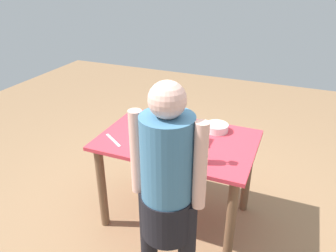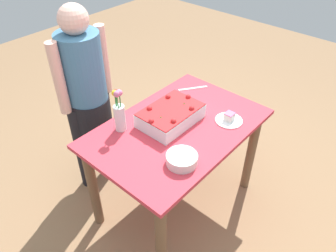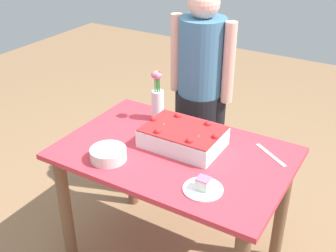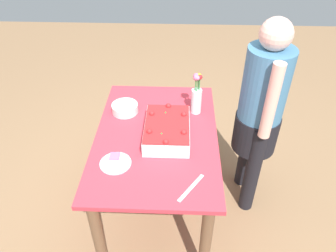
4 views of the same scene
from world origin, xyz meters
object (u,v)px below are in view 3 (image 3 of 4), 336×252
at_px(serving_plate_with_slice, 203,187).
at_px(person_standing, 201,85).
at_px(sheet_cake, 183,137).
at_px(fruit_bowl, 108,154).
at_px(cake_knife, 271,155).
at_px(flower_vase, 158,99).

relative_size(serving_plate_with_slice, person_standing, 0.12).
bearing_deg(person_standing, sheet_cake, 18.86).
distance_m(sheet_cake, serving_plate_with_slice, 0.40).
relative_size(fruit_bowl, person_standing, 0.12).
height_order(cake_knife, person_standing, person_standing).
xyz_separation_m(sheet_cake, serving_plate_with_slice, (0.27, -0.29, -0.04)).
xyz_separation_m(cake_knife, fruit_bowl, (-0.70, -0.46, 0.03)).
xyz_separation_m(flower_vase, fruit_bowl, (0.02, -0.50, -0.10)).
bearing_deg(sheet_cake, person_standing, 108.86).
distance_m(cake_knife, person_standing, 0.81).
distance_m(flower_vase, person_standing, 0.44).
relative_size(serving_plate_with_slice, cake_knife, 0.79).
xyz_separation_m(fruit_bowl, person_standing, (0.04, 0.94, 0.05)).
bearing_deg(fruit_bowl, serving_plate_with_slice, 1.98).
xyz_separation_m(sheet_cake, cake_knife, (0.44, 0.15, -0.05)).
distance_m(cake_knife, flower_vase, 0.73).
bearing_deg(person_standing, cake_knife, 53.75).
height_order(fruit_bowl, person_standing, person_standing).
xyz_separation_m(sheet_cake, flower_vase, (-0.28, 0.19, 0.08)).
bearing_deg(person_standing, serving_plate_with_slice, 27.68).
xyz_separation_m(flower_vase, person_standing, (0.06, 0.43, -0.06)).
height_order(sheet_cake, flower_vase, flower_vase).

